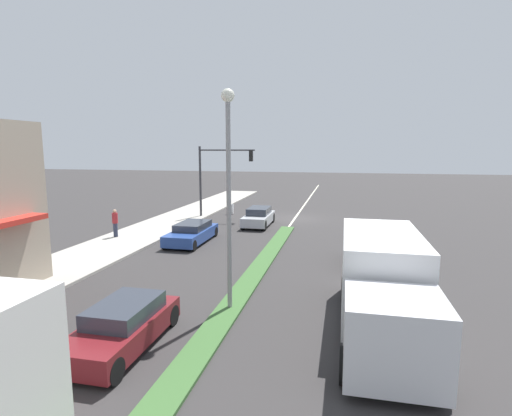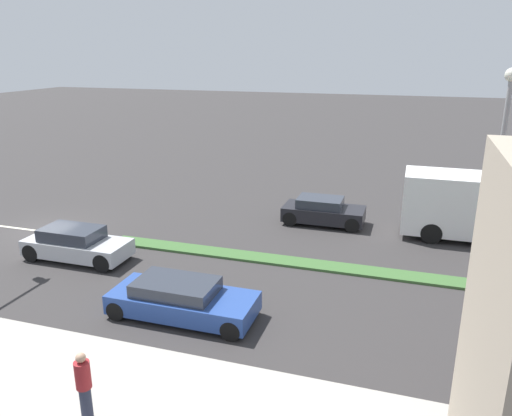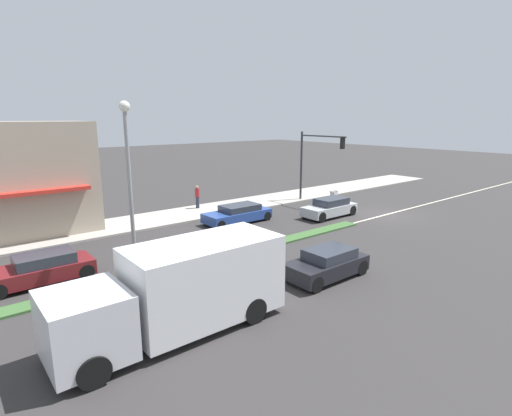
{
  "view_description": "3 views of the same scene",
  "coord_description": "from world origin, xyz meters",
  "px_view_note": "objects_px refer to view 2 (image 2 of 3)",
  "views": [
    {
      "loc": [
        -3.74,
        31.41,
        5.56
      ],
      "look_at": [
        1.25,
        8.76,
        2.08
      ],
      "focal_mm": 28.0,
      "sensor_mm": 36.0,
      "label": 1
    },
    {
      "loc": [
        17.56,
        15.96,
        7.98
      ],
      "look_at": [
        -1.05,
        10.03,
        1.78
      ],
      "focal_mm": 35.0,
      "sensor_mm": 36.0,
      "label": 2
    },
    {
      "loc": [
        -15.74,
        24.81,
        6.82
      ],
      "look_at": [
        0.6,
        11.54,
        2.04
      ],
      "focal_mm": 28.0,
      "sensor_mm": 36.0,
      "label": 3
    }
  ],
  "objects_px": {
    "delivery_truck": "(486,208)",
    "sedan_silver": "(76,244)",
    "coupe_blue": "(182,299)",
    "street_lamp": "(500,154)",
    "pedestrian": "(84,386)",
    "sedan_dark": "(323,211)"
  },
  "relations": [
    {
      "from": "sedan_silver",
      "to": "pedestrian",
      "type": "bearing_deg",
      "value": 37.83
    },
    {
      "from": "sedan_silver",
      "to": "sedan_dark",
      "type": "xyz_separation_m",
      "value": [
        -7.2,
        8.55,
        -0.01
      ]
    },
    {
      "from": "sedan_dark",
      "to": "delivery_truck",
      "type": "bearing_deg",
      "value": 90.0
    },
    {
      "from": "street_lamp",
      "to": "coupe_blue",
      "type": "xyz_separation_m",
      "value": [
        5.0,
        -9.15,
        -4.2
      ]
    },
    {
      "from": "coupe_blue",
      "to": "sedan_dark",
      "type": "xyz_separation_m",
      "value": [
        -10.0,
        2.6,
        0.05
      ]
    },
    {
      "from": "coupe_blue",
      "to": "sedan_dark",
      "type": "bearing_deg",
      "value": 165.43
    },
    {
      "from": "sedan_dark",
      "to": "coupe_blue",
      "type": "bearing_deg",
      "value": -14.57
    },
    {
      "from": "sedan_silver",
      "to": "coupe_blue",
      "type": "relative_size",
      "value": 0.92
    },
    {
      "from": "pedestrian",
      "to": "delivery_truck",
      "type": "distance_m",
      "value": 17.79
    },
    {
      "from": "delivery_truck",
      "to": "sedan_silver",
      "type": "relative_size",
      "value": 1.8
    },
    {
      "from": "street_lamp",
      "to": "delivery_truck",
      "type": "xyz_separation_m",
      "value": [
        -5.0,
        0.52,
        -3.31
      ]
    },
    {
      "from": "delivery_truck",
      "to": "sedan_dark",
      "type": "xyz_separation_m",
      "value": [
        0.0,
        -7.07,
        -0.84
      ]
    },
    {
      "from": "delivery_truck",
      "to": "sedan_silver",
      "type": "distance_m",
      "value": 17.22
    },
    {
      "from": "pedestrian",
      "to": "sedan_silver",
      "type": "height_order",
      "value": "pedestrian"
    },
    {
      "from": "pedestrian",
      "to": "sedan_dark",
      "type": "bearing_deg",
      "value": 170.53
    },
    {
      "from": "street_lamp",
      "to": "sedan_dark",
      "type": "relative_size",
      "value": 1.93
    },
    {
      "from": "delivery_truck",
      "to": "coupe_blue",
      "type": "xyz_separation_m",
      "value": [
        10.0,
        -9.67,
        -0.89
      ]
    },
    {
      "from": "street_lamp",
      "to": "pedestrian",
      "type": "bearing_deg",
      "value": -42.17
    },
    {
      "from": "delivery_truck",
      "to": "coupe_blue",
      "type": "distance_m",
      "value": 13.94
    },
    {
      "from": "street_lamp",
      "to": "sedan_dark",
      "type": "bearing_deg",
      "value": -127.37
    },
    {
      "from": "sedan_dark",
      "to": "sedan_silver",
      "type": "bearing_deg",
      "value": -49.89
    },
    {
      "from": "street_lamp",
      "to": "sedan_dark",
      "type": "distance_m",
      "value": 9.22
    }
  ]
}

